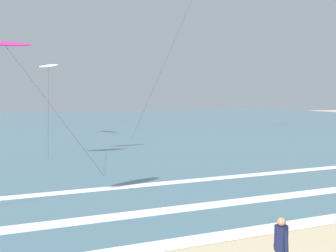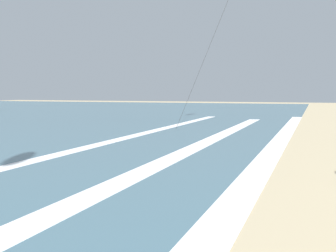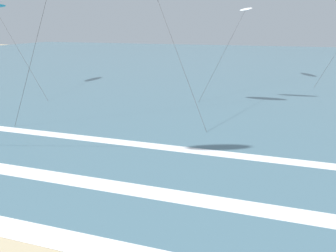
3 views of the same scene
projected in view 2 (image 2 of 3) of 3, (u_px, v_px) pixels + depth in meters
wave_foam_shoreline at (251, 180)px, 11.51m from camera, size 58.78×0.86×0.01m
wave_foam_mid_break at (144, 171)px, 12.78m from camera, size 49.03×0.88×0.01m
wave_foam_outer_break at (28, 162)px, 14.40m from camera, size 54.06×0.74×0.01m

